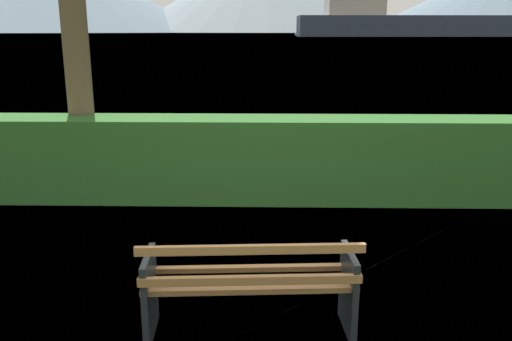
{
  "coord_description": "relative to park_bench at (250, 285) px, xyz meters",
  "views": [
    {
      "loc": [
        0.14,
        -3.86,
        2.36
      ],
      "look_at": [
        0.0,
        2.18,
        0.76
      ],
      "focal_mm": 37.45,
      "sensor_mm": 36.0,
      "label": 1
    }
  ],
  "objects": [
    {
      "name": "fishing_boat_near",
      "position": [
        13.12,
        242.58,
        0.24
      ],
      "size": [
        2.74,
        5.59,
        1.84
      ],
      "color": "silver",
      "rests_on": "water_surface"
    },
    {
      "name": "water_surface",
      "position": [
        -0.0,
        307.86,
        -0.42
      ],
      "size": [
        620.0,
        620.0,
        0.0
      ],
      "primitive_type": "plane",
      "color": "slate",
      "rests_on": "ground_plane"
    },
    {
      "name": "hedge_row",
      "position": [
        -0.0,
        3.55,
        0.16
      ],
      "size": [
        12.22,
        0.77,
        1.18
      ],
      "primitive_type": "cube",
      "color": "#285B23",
      "rests_on": "ground_plane"
    },
    {
      "name": "cargo_ship_large",
      "position": [
        57.54,
        196.58,
        5.88
      ],
      "size": [
        111.62,
        18.95,
        22.57
      ],
      "color": "#2D384C",
      "rests_on": "water_surface"
    },
    {
      "name": "ground_plane",
      "position": [
        -0.0,
        0.06,
        -0.42
      ],
      "size": [
        1400.0,
        1400.0,
        0.0
      ],
      "primitive_type": "plane",
      "color": "#4C6B33"
    },
    {
      "name": "park_bench",
      "position": [
        0.0,
        0.0,
        0.0
      ],
      "size": [
        1.69,
        0.67,
        0.87
      ],
      "color": "olive",
      "rests_on": "ground_plane"
    }
  ]
}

